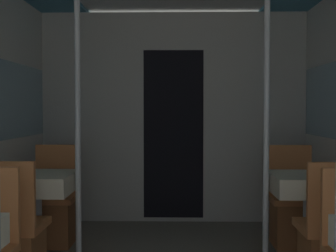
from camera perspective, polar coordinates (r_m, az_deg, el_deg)
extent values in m
cube|color=#A8A8A3|center=(5.05, 0.68, 1.04)|extent=(2.82, 0.08, 2.25)
cube|color=black|center=(5.01, 0.67, -1.02)|extent=(0.64, 0.01, 1.80)
cylinder|color=#B7B7BC|center=(3.89, -15.79, -10.84)|extent=(0.09, 0.09, 0.67)
cube|color=#B2B2B7|center=(3.83, -15.84, -5.81)|extent=(0.55, 0.55, 0.02)
cube|color=beige|center=(3.84, -15.83, -6.69)|extent=(0.59, 0.59, 0.15)
cube|color=#D17A42|center=(3.41, -18.32, -11.51)|extent=(0.41, 0.41, 0.05)
cube|color=#D17A42|center=(3.19, -19.50, -7.99)|extent=(0.41, 0.04, 0.44)
cube|color=#9C5B31|center=(4.39, -13.82, -11.37)|extent=(0.35, 0.35, 0.40)
cube|color=#D17A42|center=(4.35, -13.84, -8.51)|extent=(0.41, 0.41, 0.05)
cube|color=#D17A42|center=(4.49, -13.25, -5.02)|extent=(0.41, 0.04, 0.44)
cylinder|color=silver|center=(3.71, -10.94, 0.62)|extent=(0.05, 0.05, 2.25)
cylinder|color=#B7B7BC|center=(3.86, 16.81, -10.95)|extent=(0.09, 0.09, 0.67)
cube|color=#B2B2B7|center=(3.80, 16.87, -5.88)|extent=(0.55, 0.55, 0.02)
cube|color=beige|center=(3.81, 16.86, -6.77)|extent=(0.59, 0.59, 0.15)
cube|color=#D17A42|center=(3.38, 19.15, -11.64)|extent=(0.41, 0.41, 0.05)
cube|color=#9C5B31|center=(4.37, 14.99, -11.46)|extent=(0.35, 0.35, 0.40)
cube|color=#D17A42|center=(4.32, 15.02, -8.58)|extent=(0.41, 0.41, 0.05)
cube|color=#D17A42|center=(4.46, 14.48, -5.07)|extent=(0.41, 0.04, 0.44)
cylinder|color=silver|center=(3.69, 11.91, 0.60)|extent=(0.05, 0.05, 2.25)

